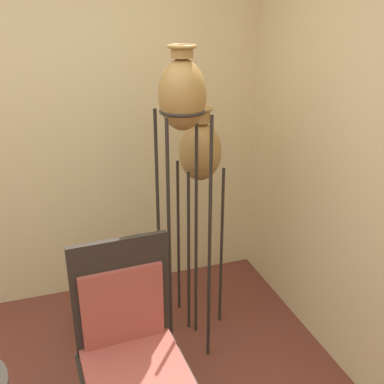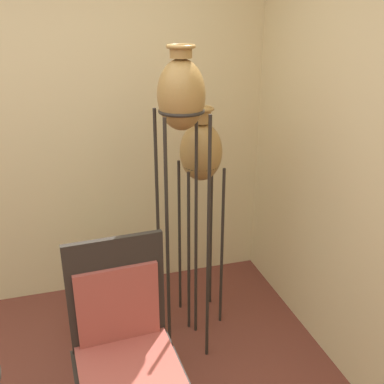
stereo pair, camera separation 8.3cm
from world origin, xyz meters
TOP-DOWN VIEW (x-y plane):
  - wall_back at (0.00, 1.72)m, footprint 7.38×0.06m
  - vase_stand_tall at (0.82, 0.80)m, footprint 0.27×0.27m
  - vase_stand_medium at (1.03, 1.09)m, footprint 0.27×0.27m
  - chair at (0.37, 0.23)m, footprint 0.52×0.49m
  - potted_plant at (0.38, 1.06)m, footprint 0.44×0.44m

SIDE VIEW (x-z plane):
  - potted_plant at x=0.38m, z-range 0.03..0.64m
  - chair at x=0.37m, z-range 0.07..1.17m
  - vase_stand_medium at x=1.03m, z-range 0.45..1.98m
  - wall_back at x=0.00m, z-range 0.00..2.70m
  - vase_stand_tall at x=0.82m, z-range 0.63..2.55m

